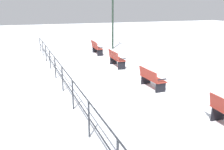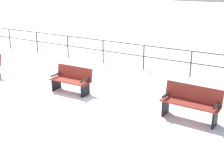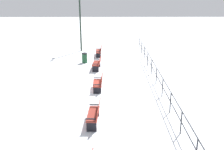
{
  "view_description": "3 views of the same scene",
  "coord_description": "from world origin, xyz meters",
  "px_view_note": "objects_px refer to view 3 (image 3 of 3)",
  "views": [
    {
      "loc": [
        -5.33,
        -8.7,
        3.4
      ],
      "look_at": [
        -1.85,
        0.42,
        0.64
      ],
      "focal_mm": 39.26,
      "sensor_mm": 36.0,
      "label": 1
    },
    {
      "loc": [
        7.46,
        6.1,
        3.77
      ],
      "look_at": [
        -0.94,
        1.15,
        0.58
      ],
      "focal_mm": 48.93,
      "sensor_mm": 36.0,
      "label": 2
    },
    {
      "loc": [
        -0.88,
        14.5,
        5.81
      ],
      "look_at": [
        -1.01,
        -0.7,
        0.69
      ],
      "focal_mm": 41.88,
      "sensor_mm": 36.0,
      "label": 3
    }
  ],
  "objects_px": {
    "bench_third": "(99,83)",
    "bench_fourth": "(95,114)",
    "trash_bin": "(85,58)",
    "lamppost_near": "(80,14)",
    "bench_second": "(97,63)",
    "bench_nearest": "(99,51)"
  },
  "relations": [
    {
      "from": "bench_fourth",
      "to": "lamppost_near",
      "type": "height_order",
      "value": "lamppost_near"
    },
    {
      "from": "bench_third",
      "to": "trash_bin",
      "type": "xyz_separation_m",
      "value": [
        1.37,
        -5.88,
        -0.03
      ]
    },
    {
      "from": "bench_second",
      "to": "bench_third",
      "type": "height_order",
      "value": "bench_second"
    },
    {
      "from": "bench_fourth",
      "to": "trash_bin",
      "type": "xyz_separation_m",
      "value": [
        1.36,
        -9.96,
        -0.09
      ]
    },
    {
      "from": "bench_nearest",
      "to": "lamppost_near",
      "type": "xyz_separation_m",
      "value": [
        1.81,
        -1.9,
        2.98
      ]
    },
    {
      "from": "bench_second",
      "to": "lamppost_near",
      "type": "height_order",
      "value": "lamppost_near"
    },
    {
      "from": "bench_third",
      "to": "bench_second",
      "type": "bearing_deg",
      "value": -87.48
    },
    {
      "from": "bench_nearest",
      "to": "bench_third",
      "type": "height_order",
      "value": "bench_nearest"
    },
    {
      "from": "bench_third",
      "to": "bench_fourth",
      "type": "bearing_deg",
      "value": 88.75
    },
    {
      "from": "bench_nearest",
      "to": "bench_fourth",
      "type": "relative_size",
      "value": 1.01
    },
    {
      "from": "bench_third",
      "to": "trash_bin",
      "type": "distance_m",
      "value": 6.04
    },
    {
      "from": "bench_third",
      "to": "bench_fourth",
      "type": "height_order",
      "value": "bench_fourth"
    },
    {
      "from": "bench_nearest",
      "to": "lamppost_near",
      "type": "height_order",
      "value": "lamppost_near"
    },
    {
      "from": "bench_nearest",
      "to": "bench_fourth",
      "type": "height_order",
      "value": "bench_fourth"
    },
    {
      "from": "bench_nearest",
      "to": "lamppost_near",
      "type": "relative_size",
      "value": 0.31
    },
    {
      "from": "lamppost_near",
      "to": "bench_third",
      "type": "bearing_deg",
      "value": 101.65
    },
    {
      "from": "trash_bin",
      "to": "bench_third",
      "type": "bearing_deg",
      "value": 103.13
    },
    {
      "from": "bench_fourth",
      "to": "lamppost_near",
      "type": "distance_m",
      "value": 14.57
    },
    {
      "from": "lamppost_near",
      "to": "trash_bin",
      "type": "height_order",
      "value": "lamppost_near"
    },
    {
      "from": "bench_second",
      "to": "bench_fourth",
      "type": "relative_size",
      "value": 0.95
    },
    {
      "from": "bench_fourth",
      "to": "bench_second",
      "type": "bearing_deg",
      "value": -85.92
    },
    {
      "from": "bench_second",
      "to": "trash_bin",
      "type": "xyz_separation_m",
      "value": [
        1.11,
        -1.82,
        -0.07
      ]
    }
  ]
}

